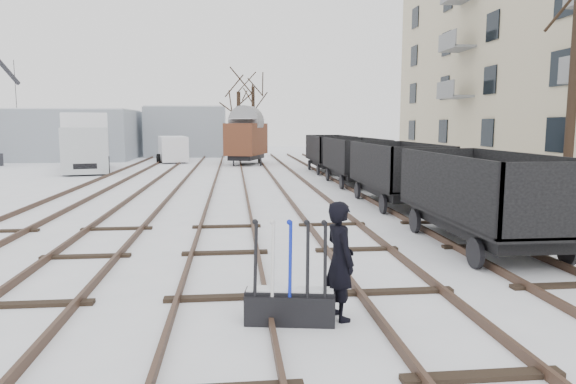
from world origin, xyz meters
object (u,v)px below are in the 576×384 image
at_px(panel_van, 173,149).
at_px(ground_frame, 290,304).
at_px(box_van_wagon, 246,138).
at_px(worker, 340,260).
at_px(freight_wagon_a, 482,212).
at_px(lorry, 86,141).

bearing_deg(panel_van, ground_frame, -92.26).
xyz_separation_m(ground_frame, box_van_wagon, (0.15, 29.96, 1.62)).
relative_size(worker, freight_wagon_a, 0.33).
xyz_separation_m(lorry, panel_van, (4.48, 7.16, -0.81)).
distance_m(box_van_wagon, panel_van, 6.48).
height_order(ground_frame, worker, worker).
relative_size(lorry, panel_van, 1.72).
bearing_deg(ground_frame, panel_van, 108.99).
distance_m(box_van_wagon, lorry, 10.81).
bearing_deg(lorry, panel_van, 44.50).
relative_size(worker, lorry, 0.22).
distance_m(ground_frame, worker, 0.96).
distance_m(ground_frame, panel_van, 33.60).
height_order(worker, freight_wagon_a, freight_wagon_a).
height_order(worker, box_van_wagon, box_van_wagon).
xyz_separation_m(freight_wagon_a, lorry, (-14.89, 21.82, 0.99)).
bearing_deg(worker, panel_van, -3.94).
height_order(box_van_wagon, lorry, lorry).
xyz_separation_m(ground_frame, worker, (0.75, 0.10, 0.60)).
xyz_separation_m(freight_wagon_a, panel_van, (-10.42, 28.99, 0.18)).
xyz_separation_m(box_van_wagon, lorry, (-10.05, -3.98, -0.07)).
distance_m(ground_frame, lorry, 27.85).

